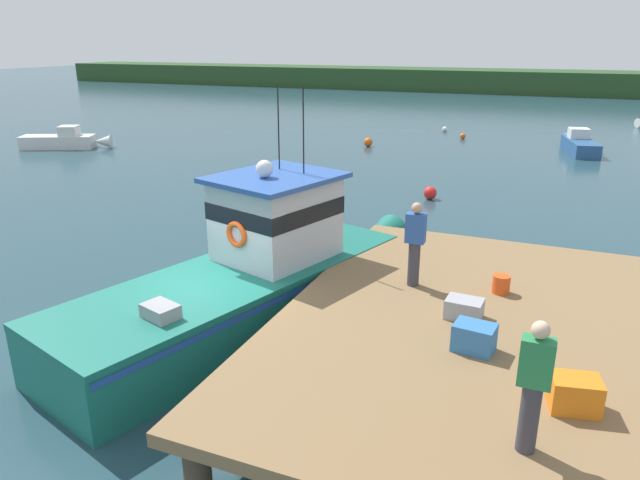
% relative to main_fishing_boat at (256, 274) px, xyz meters
% --- Properties ---
extents(ground_plane, '(200.00, 200.00, 0.00)m').
position_rel_main_fishing_boat_xyz_m(ground_plane, '(-0.37, -0.87, -1.01)').
color(ground_plane, '#23424C').
extents(dock, '(6.00, 9.00, 1.20)m').
position_rel_main_fishing_boat_xyz_m(dock, '(4.43, -0.87, 0.07)').
color(dock, '#4C3D2D').
rests_on(dock, ground).
extents(main_fishing_boat, '(4.77, 9.90, 4.80)m').
position_rel_main_fishing_boat_xyz_m(main_fishing_boat, '(0.00, 0.00, 0.00)').
color(main_fishing_boat, '#196B5B').
rests_on(main_fishing_boat, ground).
extents(crate_stack_near_edge, '(0.65, 0.51, 0.42)m').
position_rel_main_fishing_boat_xyz_m(crate_stack_near_edge, '(4.73, -1.85, 0.40)').
color(crate_stack_near_edge, '#3370B2').
rests_on(crate_stack_near_edge, dock).
extents(crate_stack_mid_dock, '(0.62, 0.47, 0.33)m').
position_rel_main_fishing_boat_xyz_m(crate_stack_mid_dock, '(4.41, -0.80, 0.36)').
color(crate_stack_mid_dock, '#9E9EA3').
rests_on(crate_stack_mid_dock, dock).
extents(crate_single_far, '(0.68, 0.55, 0.44)m').
position_rel_main_fishing_boat_xyz_m(crate_single_far, '(6.13, -2.88, 0.41)').
color(crate_single_far, orange).
rests_on(crate_single_far, dock).
extents(bait_bucket, '(0.32, 0.32, 0.34)m').
position_rel_main_fishing_boat_xyz_m(bait_bucket, '(4.86, 0.51, 0.36)').
color(bait_bucket, '#E04C19').
rests_on(bait_bucket, dock).
extents(deckhand_by_the_boat, '(0.36, 0.22, 1.63)m').
position_rel_main_fishing_boat_xyz_m(deckhand_by_the_boat, '(3.27, 0.24, 1.05)').
color(deckhand_by_the_boat, '#383842').
rests_on(deckhand_by_the_boat, dock).
extents(deckhand_further_back, '(0.36, 0.22, 1.63)m').
position_rel_main_fishing_boat_xyz_m(deckhand_further_back, '(5.63, -3.94, 1.05)').
color(deckhand_further_back, '#383842').
rests_on(deckhand_further_back, dock).
extents(moored_boat_near_channel, '(1.99, 4.80, 1.20)m').
position_rel_main_fishing_boat_xyz_m(moored_boat_near_channel, '(6.32, 23.81, -0.60)').
color(moored_boat_near_channel, '#285184').
rests_on(moored_boat_near_channel, ground).
extents(moored_boat_outer_mooring, '(4.69, 2.91, 1.21)m').
position_rel_main_fishing_boat_xyz_m(moored_boat_outer_mooring, '(-19.63, 14.18, -0.59)').
color(moored_boat_outer_mooring, silver).
rests_on(moored_boat_outer_mooring, ground).
extents(mooring_buoy_outer, '(0.34, 0.34, 0.34)m').
position_rel_main_fishing_boat_xyz_m(mooring_buoy_outer, '(-1.62, 28.22, -0.84)').
color(mooring_buoy_outer, silver).
rests_on(mooring_buoy_outer, ground).
extents(mooring_buoy_spare_mooring, '(0.48, 0.48, 0.48)m').
position_rel_main_fishing_boat_xyz_m(mooring_buoy_spare_mooring, '(1.23, 11.15, -0.77)').
color(mooring_buoy_spare_mooring, red).
rests_on(mooring_buoy_spare_mooring, ground).
extents(mooring_buoy_channel_marker, '(0.33, 0.33, 0.33)m').
position_rel_main_fishing_boat_xyz_m(mooring_buoy_channel_marker, '(-0.06, 25.80, -0.84)').
color(mooring_buoy_channel_marker, '#EA5B19').
rests_on(mooring_buoy_channel_marker, ground).
extents(mooring_buoy_inshore, '(0.49, 0.49, 0.49)m').
position_rel_main_fishing_boat_xyz_m(mooring_buoy_inshore, '(-4.46, 21.07, -0.76)').
color(mooring_buoy_inshore, '#EA5B19').
rests_on(mooring_buoy_inshore, ground).
extents(far_shoreline, '(120.00, 8.00, 2.40)m').
position_rel_main_fishing_boat_xyz_m(far_shoreline, '(-0.37, 61.13, 0.19)').
color(far_shoreline, '#284723').
rests_on(far_shoreline, ground).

